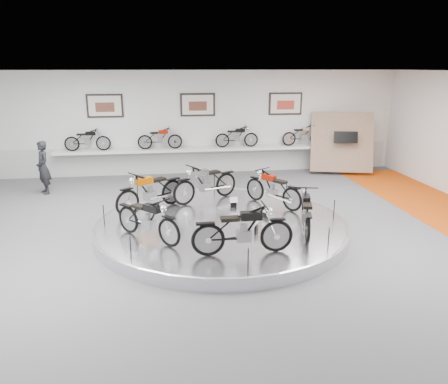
{
  "coord_description": "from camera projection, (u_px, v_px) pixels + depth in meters",
  "views": [
    {
      "loc": [
        -1.43,
        -10.15,
        4.11
      ],
      "look_at": [
        0.12,
        0.6,
        0.99
      ],
      "focal_mm": 35.0,
      "sensor_mm": 36.0,
      "label": 1
    }
  ],
  "objects": [
    {
      "name": "bike_e",
      "position": [
        243.0,
        230.0,
        9.09
      ],
      "size": [
        1.84,
        0.66,
        1.08
      ],
      "primitive_type": null,
      "rotation": [
        0.0,
        0.0,
        6.29
      ],
      "color": "black",
      "rests_on": "display_platform"
    },
    {
      "name": "bike_c",
      "position": [
        150.0,
        191.0,
        11.91
      ],
      "size": [
        1.9,
        1.66,
        1.1
      ],
      "primitive_type": null,
      "rotation": [
        0.0,
        0.0,
        3.79
      ],
      "color": "#B45100",
      "rests_on": "display_platform"
    },
    {
      "name": "bike_f",
      "position": [
        306.0,
        212.0,
        10.31
      ],
      "size": [
        1.01,
        1.81,
        1.01
      ],
      "primitive_type": null,
      "rotation": [
        0.0,
        0.0,
        7.6
      ],
      "color": "black",
      "rests_on": "display_platform"
    },
    {
      "name": "poster_center",
      "position": [
        198.0,
        105.0,
        16.86
      ],
      "size": [
        1.35,
        0.06,
        0.88
      ],
      "primitive_type": "cube",
      "color": "beige",
      "rests_on": "wall_back"
    },
    {
      "name": "display_panel",
      "position": [
        342.0,
        142.0,
        17.21
      ],
      "size": [
        2.56,
        1.52,
        2.3
      ],
      "primitive_type": "cube",
      "rotation": [
        -0.35,
        0.0,
        -0.26
      ],
      "color": "#93745C",
      "rests_on": "floor"
    },
    {
      "name": "floor",
      "position": [
        223.0,
        236.0,
        10.99
      ],
      "size": [
        16.0,
        16.0,
        0.0
      ],
      "primitive_type": "plane",
      "color": "#555558",
      "rests_on": "ground"
    },
    {
      "name": "shelf_bike_b",
      "position": [
        160.0,
        140.0,
        16.77
      ],
      "size": [
        1.22,
        0.43,
        0.73
      ],
      "primitive_type": null,
      "color": "#951405",
      "rests_on": "shelf"
    },
    {
      "name": "display_platform",
      "position": [
        221.0,
        227.0,
        11.23
      ],
      "size": [
        6.4,
        6.4,
        0.3
      ],
      "primitive_type": "cylinder",
      "color": "silver",
      "rests_on": "floor"
    },
    {
      "name": "platform_rim",
      "position": [
        221.0,
        222.0,
        11.2
      ],
      "size": [
        6.4,
        6.4,
        0.1
      ],
      "primitive_type": "torus",
      "color": "#B2B2BA",
      "rests_on": "display_platform"
    },
    {
      "name": "wall_front",
      "position": [
        335.0,
        320.0,
        3.78
      ],
      "size": [
        16.0,
        0.0,
        16.0
      ],
      "primitive_type": "plane",
      "rotation": [
        -1.57,
        0.0,
        0.0
      ],
      "color": "silver",
      "rests_on": "floor"
    },
    {
      "name": "poster_right",
      "position": [
        285.0,
        104.0,
        17.34
      ],
      "size": [
        1.35,
        0.06,
        0.88
      ],
      "primitive_type": "cube",
      "color": "beige",
      "rests_on": "wall_back"
    },
    {
      "name": "bike_a",
      "position": [
        273.0,
        188.0,
        12.31
      ],
      "size": [
        1.49,
        1.77,
        1.02
      ],
      "primitive_type": null,
      "rotation": [
        0.0,
        0.0,
        2.18
      ],
      "color": "#951405",
      "rests_on": "display_platform"
    },
    {
      "name": "shelf_bike_d",
      "position": [
        303.0,
        136.0,
        17.54
      ],
      "size": [
        1.22,
        0.43,
        0.73
      ],
      "primitive_type": null,
      "color": "#AAA9AE",
      "rests_on": "shelf"
    },
    {
      "name": "poster_left",
      "position": [
        105.0,
        106.0,
        16.39
      ],
      "size": [
        1.35,
        0.06,
        0.88
      ],
      "primitive_type": "cube",
      "color": "beige",
      "rests_on": "wall_back"
    },
    {
      "name": "ceiling",
      "position": [
        223.0,
        72.0,
        9.88
      ],
      "size": [
        16.0,
        16.0,
        0.0
      ],
      "primitive_type": "plane",
      "rotation": [
        3.14,
        0.0,
        0.0
      ],
      "color": "white",
      "rests_on": "wall_back"
    },
    {
      "name": "dado_band",
      "position": [
        199.0,
        159.0,
        17.48
      ],
      "size": [
        15.68,
        0.04,
        1.1
      ],
      "primitive_type": "cube",
      "color": "#BCBCBA",
      "rests_on": "floor"
    },
    {
      "name": "wall_back",
      "position": [
        198.0,
        123.0,
        17.1
      ],
      "size": [
        16.0,
        0.0,
        16.0
      ],
      "primitive_type": "plane",
      "rotation": [
        1.57,
        0.0,
        0.0
      ],
      "color": "silver",
      "rests_on": "floor"
    },
    {
      "name": "bike_d",
      "position": [
        148.0,
        219.0,
        9.87
      ],
      "size": [
        1.61,
        1.65,
        1.0
      ],
      "primitive_type": null,
      "rotation": [
        0.0,
        0.0,
        5.47
      ],
      "color": "black",
      "rests_on": "display_platform"
    },
    {
      "name": "bike_b",
      "position": [
        206.0,
        182.0,
        12.77
      ],
      "size": [
        1.96,
        1.5,
        1.11
      ],
      "primitive_type": null,
      "rotation": [
        0.0,
        0.0,
        3.65
      ],
      "color": "#AAA9AE",
      "rests_on": "display_platform"
    },
    {
      "name": "shelf_bike_a",
      "position": [
        88.0,
        141.0,
        16.4
      ],
      "size": [
        1.22,
        0.43,
        0.73
      ],
      "primitive_type": null,
      "color": "black",
      "rests_on": "shelf"
    },
    {
      "name": "shelf",
      "position": [
        199.0,
        149.0,
        17.09
      ],
      "size": [
        11.0,
        0.55,
        0.1
      ],
      "primitive_type": "cube",
      "color": "silver",
      "rests_on": "wall_back"
    },
    {
      "name": "visitor",
      "position": [
        43.0,
        168.0,
        14.5
      ],
      "size": [
        0.7,
        0.77,
        1.78
      ],
      "primitive_type": "imported",
      "rotation": [
        0.0,
        0.0,
        -1.04
      ],
      "color": "black",
      "rests_on": "floor"
    },
    {
      "name": "shelf_bike_c",
      "position": [
        237.0,
        138.0,
        17.18
      ],
      "size": [
        1.22,
        0.43,
        0.73
      ],
      "primitive_type": null,
      "color": "black",
      "rests_on": "shelf"
    }
  ]
}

